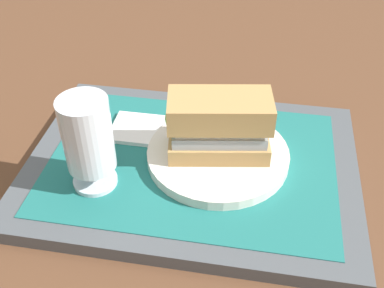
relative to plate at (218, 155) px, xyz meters
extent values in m
plane|color=brown|center=(0.03, 0.01, -0.03)|extent=(3.00, 3.00, 0.00)
cube|color=#4C5156|center=(0.03, 0.01, -0.02)|extent=(0.44, 0.32, 0.02)
cube|color=#1E6B66|center=(0.03, 0.01, -0.01)|extent=(0.38, 0.27, 0.00)
cylinder|color=silver|center=(0.00, 0.00, 0.00)|extent=(0.19, 0.19, 0.01)
cube|color=tan|center=(0.00, 0.00, 0.02)|extent=(0.14, 0.08, 0.02)
cube|color=#9EA3A8|center=(0.00, 0.00, 0.04)|extent=(0.13, 0.08, 0.02)
cube|color=silver|center=(0.00, 0.00, 0.05)|extent=(0.12, 0.07, 0.01)
sphere|color=#47932D|center=(0.05, 0.01, 0.06)|extent=(0.04, 0.04, 0.04)
cube|color=tan|center=(0.00, 0.00, 0.07)|extent=(0.14, 0.08, 0.04)
cylinder|color=silver|center=(0.15, 0.07, 0.00)|extent=(0.06, 0.06, 0.01)
cylinder|color=silver|center=(0.15, 0.07, 0.01)|extent=(0.01, 0.01, 0.02)
cylinder|color=silver|center=(0.15, 0.07, 0.07)|extent=(0.06, 0.06, 0.09)
cylinder|color=gold|center=(0.15, 0.07, 0.04)|extent=(0.06, 0.06, 0.03)
cylinder|color=white|center=(0.15, 0.07, 0.06)|extent=(0.05, 0.05, 0.01)
cube|color=white|center=(0.12, -0.04, 0.00)|extent=(0.09, 0.07, 0.01)
camera|label=1|loc=(-0.05, 0.47, 0.41)|focal=43.90mm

